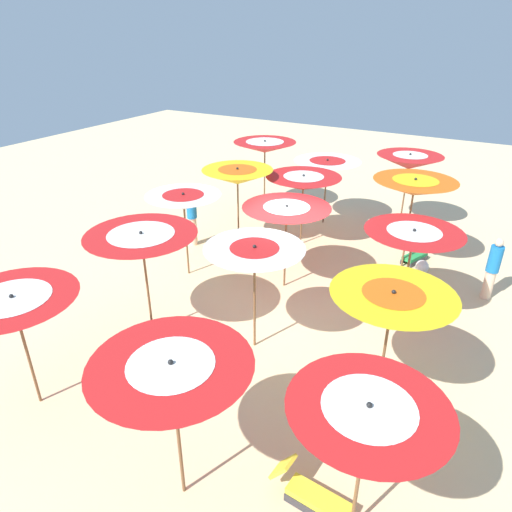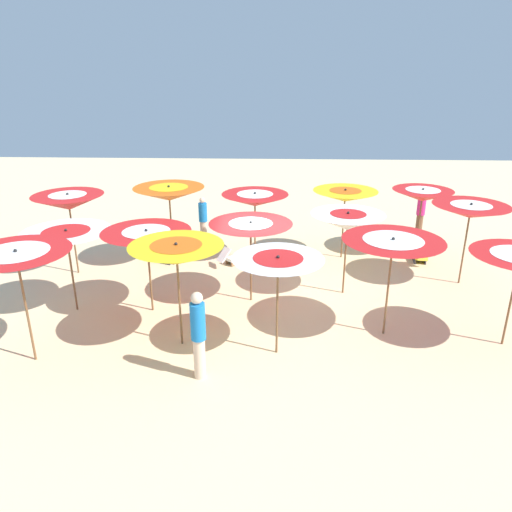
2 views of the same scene
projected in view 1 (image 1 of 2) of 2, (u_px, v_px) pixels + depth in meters
The scene contains 22 objects.
ground at pixel (286, 295), 11.51m from camera, with size 41.11×41.11×0.04m, color beige.
beach_umbrella_0 at pixel (367, 418), 5.26m from camera, with size 1.92×1.92×2.25m.
beach_umbrella_1 at pixel (392, 302), 7.35m from camera, with size 2.03×2.03×2.30m.
beach_umbrella_2 at pixel (413, 239), 9.71m from camera, with size 2.09×2.09×2.24m.
beach_umbrella_3 at pixel (414, 187), 11.81m from camera, with size 2.14×2.14×2.56m.
beach_umbrella_4 at pixel (409, 162), 14.34m from camera, with size 2.04×2.04×2.50m.
beach_umbrella_5 at pixel (172, 375), 5.69m from camera, with size 2.08×2.08×2.41m.
beach_umbrella_6 at pixel (254, 258), 8.76m from camera, with size 1.96×1.96×2.35m.
beach_umbrella_7 at pixel (286, 213), 11.00m from camera, with size 2.15×2.15×2.23m.
beach_umbrella_8 at pixel (303, 183), 13.28m from camera, with size 2.20×2.20×2.22m.
beach_umbrella_9 at pixel (327, 165), 14.81m from camera, with size 2.17×2.17×2.21m.
beach_umbrella_10 at pixel (14, 308), 7.35m from camera, with size 2.07×2.07×2.25m.
beach_umbrella_11 at pixel (142, 241), 9.13m from camera, with size 2.26×2.26×2.42m.
beach_umbrella_12 at pixel (184, 202), 11.56m from camera, with size 1.92×1.92×2.31m.
beach_umbrella_13 at pixel (237, 177), 13.06m from camera, with size 2.04×2.04×2.46m.
beach_umbrella_14 at pixel (265, 147), 15.71m from camera, with size 2.15×2.15×2.55m.
lounger_0 at pixel (417, 255), 13.04m from camera, with size 0.73×1.16×0.59m.
lounger_1 at pixel (391, 294), 11.13m from camera, with size 1.13×1.09×0.62m.
lounger_2 at pixel (313, 495), 6.38m from camera, with size 1.22×0.44×0.62m.
beachgoer_0 at pixel (493, 268), 10.99m from camera, with size 0.30×0.30×1.61m.
beachgoer_1 at pixel (192, 214), 13.67m from camera, with size 0.30×0.30×1.91m.
beach_ball at pixel (422, 266), 12.46m from camera, with size 0.35×0.35×0.35m, color white.
Camera 1 is at (4.17, -8.93, 6.06)m, focal length 32.12 mm.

